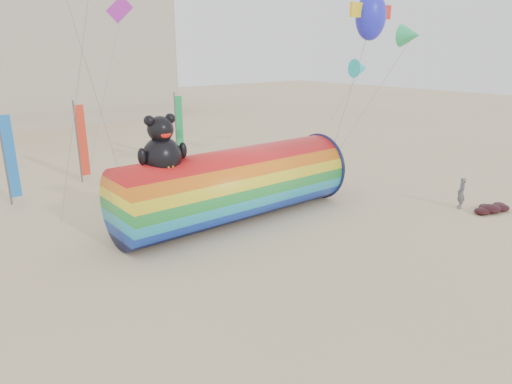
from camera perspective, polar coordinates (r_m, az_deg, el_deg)
ground at (r=18.78m, az=1.72°, el=-8.37°), size 160.00×160.00×0.00m
windsock_assembly at (r=22.48m, az=-2.65°, el=1.15°), size 12.29×3.74×5.66m
kite_handler at (r=26.63m, az=24.26°, el=-0.14°), size 0.72×0.72×1.68m
fabric_bundle at (r=27.02m, az=27.39°, el=-1.82°), size 2.62×1.35×0.41m
festival_banners at (r=30.91m, az=-19.04°, el=6.16°), size 12.76×3.18×5.20m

